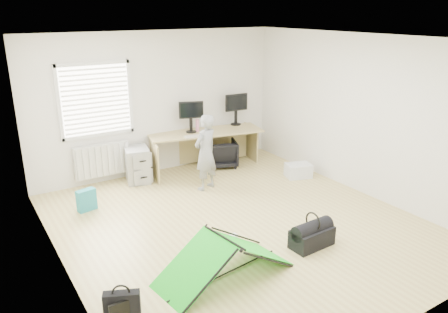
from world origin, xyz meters
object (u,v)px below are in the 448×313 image
desk (206,150)px  office_chair (222,153)px  monitor_right (236,114)px  person (206,152)px  storage_crate (298,171)px  kite (224,257)px  monitor_left (191,121)px  laptop_bag (122,304)px  duffel_bag (312,237)px  filing_cabinet (137,165)px  thermos (197,125)px

desk → office_chair: bearing=-1.1°
monitor_right → person: size_ratio=0.36×
storage_crate → kite: bearing=-145.9°
desk → monitor_left: monitor_left is taller
person → kite: bearing=44.9°
monitor_right → desk: bearing=-167.1°
storage_crate → laptop_bag: laptop_bag is taller
monitor_left → laptop_bag: 4.53m
office_chair → duffel_bag: size_ratio=0.99×
desk → monitor_right: bearing=20.5°
laptop_bag → duffel_bag: laptop_bag is taller
monitor_right → laptop_bag: size_ratio=1.31×
monitor_right → duffel_bag: 3.83m
filing_cabinet → laptop_bag: 3.84m
thermos → office_chair: (0.46, -0.17, -0.62)m
thermos → laptop_bag: thermos is taller
thermos → person: person is taller
monitor_left → thermos: (0.14, -0.00, -0.10)m
office_chair → storage_crate: bearing=146.4°
desk → kite: (-1.70, -3.37, -0.13)m
laptop_bag → kite: bearing=26.7°
monitor_right → filing_cabinet: bearing=-174.9°
filing_cabinet → person: bearing=-34.3°
filing_cabinet → desk: bearing=11.0°
desk → storage_crate: 1.87m
filing_cabinet → duffel_bag: (1.10, -3.51, -0.19)m
desk → monitor_right: size_ratio=4.52×
office_chair → storage_crate: office_chair is taller
person → office_chair: bearing=-155.4°
filing_cabinet → monitor_right: 2.33m
monitor_left → kite: bearing=-91.5°
kite → duffel_bag: kite is taller
monitor_right → person: 1.73m
monitor_right → kite: 4.36m
monitor_right → office_chair: 0.89m
desk → monitor_right: monitor_right is taller
desk → duffel_bag: 3.45m
person → duffel_bag: (0.21, -2.50, -0.55)m
desk → filing_cabinet: 1.43m
office_chair → kite: size_ratio=0.36×
person → storage_crate: size_ratio=2.93×
monitor_left → person: (-0.27, -1.03, -0.31)m
office_chair → person: size_ratio=0.44×
monitor_left → monitor_right: (1.07, 0.02, 0.01)m
filing_cabinet → thermos: thermos is taller
kite → duffel_bag: bearing=-9.9°
office_chair → duffel_bag: (-0.66, -3.35, -0.14)m
filing_cabinet → monitor_right: (2.23, 0.04, 0.68)m
filing_cabinet → person: size_ratio=0.47×
desk → laptop_bag: (-2.99, -3.42, -0.24)m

